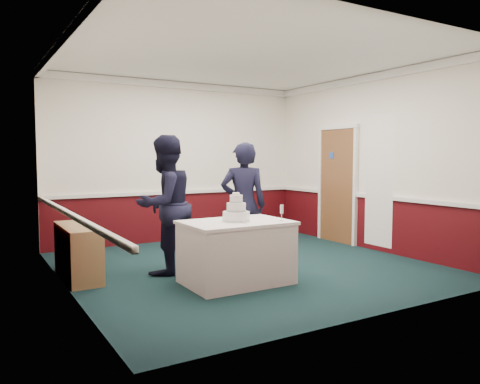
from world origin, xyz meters
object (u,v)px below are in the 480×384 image
cake_table (236,252)px  cake_knife (242,223)px  wedding_cake (236,212)px  champagne_flute (282,210)px  person_man (165,205)px  sideboard (78,252)px  person_woman (243,205)px

cake_table → cake_knife: size_ratio=6.00×
wedding_cake → champagne_flute: bearing=-29.2°
wedding_cake → person_man: size_ratio=0.19×
cake_knife → person_man: person_man is taller
cake_knife → champagne_flute: champagne_flute is taller
cake_table → cake_knife: cake_knife is taller
cake_knife → person_man: size_ratio=0.12×
cake_table → cake_knife: (-0.03, -0.20, 0.39)m
sideboard → cake_knife: size_ratio=5.45×
cake_knife → cake_table: bearing=81.3°
cake_table → person_woman: (0.54, 0.72, 0.50)m
sideboard → person_woman: size_ratio=0.67×
wedding_cake → cake_knife: 0.23m
person_man → wedding_cake: bearing=99.7°
cake_table → cake_knife: 0.44m
wedding_cake → cake_knife: wedding_cake is taller
champagne_flute → person_woman: person_woman is taller
cake_knife → person_woman: size_ratio=0.12×
sideboard → cake_table: size_ratio=0.91×
cake_table → person_woman: person_woman is taller
champagne_flute → person_woman: size_ratio=0.11×
sideboard → person_man: size_ratio=0.63×
sideboard → person_man: (1.09, -0.32, 0.59)m
sideboard → person_woman: 2.34m
wedding_cake → person_man: person_man is taller
champagne_flute → cake_table: bearing=150.8°
sideboard → wedding_cake: 2.16m
champagne_flute → sideboard: bearing=145.0°
sideboard → wedding_cake: bearing=-36.6°
cake_table → person_woman: 1.03m
sideboard → champagne_flute: 2.72m
champagne_flute → person_man: bearing=132.2°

